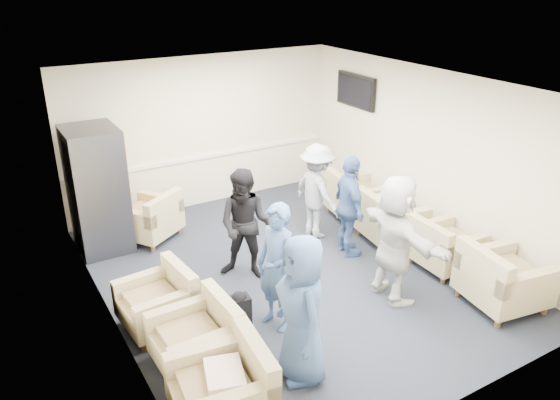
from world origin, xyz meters
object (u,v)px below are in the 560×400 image
armchair_right_near (500,281)px  person_back_right (317,191)px  person_front_left (302,310)px  person_mid_right (349,207)px  armchair_right_midnear (443,248)px  armchair_left_near (227,391)px  armchair_right_far (354,198)px  vending_machine (98,190)px  person_front_right (396,239)px  armchair_right_midfar (388,221)px  armchair_corner (151,219)px  person_back_left (246,225)px  person_mid_left (277,267)px  armchair_left_far (161,303)px  armchair_left_mid (200,339)px

armchair_right_near → person_back_right: 3.03m
person_front_left → person_mid_right: 2.82m
armchair_right_midnear → armchair_left_near: bearing=107.1°
armchair_right_midnear → person_front_left: bearing=108.3°
armchair_right_near → armchair_right_far: armchair_right_near is taller
armchair_right_near → vending_machine: (-3.97, 4.25, 0.60)m
person_front_right → armchair_right_midfar: bearing=-34.9°
armchair_right_near → armchair_corner: armchair_right_near is taller
person_back_left → armchair_right_midnear: bearing=15.8°
armchair_right_midnear → person_front_right: bearing=102.1°
vending_machine → armchair_right_near: bearing=-46.9°
armchair_right_near → person_front_left: (-2.89, 0.20, 0.46)m
person_back_right → vending_machine: bearing=61.7°
armchair_right_midnear → armchair_right_far: bearing=2.8°
armchair_corner → person_mid_left: bearing=67.4°
person_mid_left → person_front_right: person_front_right is taller
armchair_right_far → armchair_corner: bearing=82.6°
vending_machine → person_front_left: 4.19m
person_back_right → armchair_right_near: bearing=-167.2°
armchair_left_far → armchair_right_midfar: bearing=89.6°
armchair_right_near → vending_machine: bearing=51.9°
armchair_left_near → armchair_right_midfar: bearing=125.3°
person_back_left → person_mid_right: person_back_left is taller
armchair_corner → armchair_right_near: bearing=94.7°
armchair_left_near → person_back_right: (2.97, 2.86, 0.42)m
armchair_right_midfar → armchair_right_far: 1.01m
person_mid_left → person_back_left: (0.22, 1.22, -0.01)m
armchair_right_near → person_back_left: 3.40m
person_back_left → person_back_right: person_back_left is taller
person_front_left → person_back_right: person_front_left is taller
vending_machine → person_front_left: size_ratio=1.16×
armchair_left_far → person_front_right: size_ratio=0.50×
person_mid_left → person_back_right: (1.77, 1.77, -0.03)m
armchair_right_midfar → armchair_corner: bearing=65.8°
person_mid_right → person_front_right: 1.27m
person_back_left → armchair_left_mid: bearing=-90.5°
armchair_left_mid → armchair_right_midnear: size_ratio=0.99×
person_back_left → person_back_right: 1.65m
armchair_left_near → armchair_right_midnear: bearing=111.3°
armchair_left_mid → person_front_right: size_ratio=0.49×
armchair_right_far → person_front_right: (-1.11, -2.27, 0.52)m
person_mid_left → person_mid_right: person_mid_left is taller
armchair_left_far → armchair_right_midnear: bearing=74.2°
person_front_left → person_front_right: bearing=121.1°
armchair_left_far → person_back_right: bearing=104.3°
armchair_right_midfar → person_back_right: (-0.87, 0.74, 0.42)m
armchair_right_far → person_front_right: person_front_right is taller
armchair_right_near → armchair_left_far: bearing=73.8°
armchair_left_near → armchair_right_near: size_ratio=0.93×
armchair_corner → person_mid_right: (2.42, -2.01, 0.45)m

